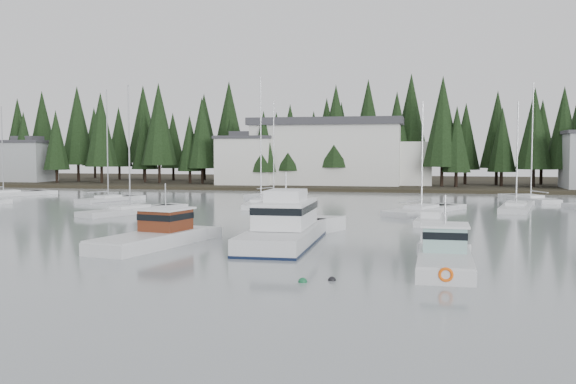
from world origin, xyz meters
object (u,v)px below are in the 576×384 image
object	(u,v)px
house_west	(247,159)
sailboat_0	(531,200)
sailboat_10	(516,209)
sailboat_8	(108,201)
cabin_cruiser_center	(285,231)
sailboat_11	(261,205)
lobster_boat_brown	(152,238)
runabout_1	(431,222)
lobster_boat_teal	(445,260)
sailboat_9	(4,196)
harbor_inn	(340,152)
sailboat_7	(130,213)
sailboat_3	(274,196)
house_far_west	(28,160)
sailboat_1	(421,212)

from	to	relation	value
house_west	sailboat_0	xyz separation A→B (m)	(41.39, -21.64, -4.57)
sailboat_10	sailboat_8	bearing A→B (deg)	100.01
cabin_cruiser_center	sailboat_10	xyz separation A→B (m)	(17.73, 28.53, -0.74)
sailboat_0	sailboat_11	distance (m)	32.70
lobster_boat_brown	runabout_1	xyz separation A→B (m)	(17.04, 16.78, -0.37)
lobster_boat_teal	sailboat_9	bearing A→B (deg)	53.61
harbor_inn	sailboat_11	bearing A→B (deg)	-95.02
sailboat_8	sailboat_7	bearing A→B (deg)	-128.83
lobster_boat_brown	sailboat_11	bearing A→B (deg)	13.76
house_west	runabout_1	xyz separation A→B (m)	(29.59, -48.70, -4.52)
sailboat_0	sailboat_3	size ratio (longest dim) A/B	1.13
harbor_inn	sailboat_10	size ratio (longest dim) A/B	2.56
harbor_inn	runabout_1	world-z (taller)	harbor_inn
sailboat_9	runabout_1	bearing A→B (deg)	-84.63
house_far_west	sailboat_9	bearing A→B (deg)	-61.00
house_west	lobster_boat_brown	bearing A→B (deg)	-79.15
sailboat_8	house_far_west	bearing A→B (deg)	60.35
sailboat_8	sailboat_10	xyz separation A→B (m)	(45.60, -0.95, -0.03)
harbor_inn	lobster_boat_teal	bearing A→B (deg)	-78.36
sailboat_1	sailboat_9	world-z (taller)	sailboat_9
sailboat_1	sailboat_9	xyz separation A→B (m)	(-54.44, 12.32, 0.01)
house_west	sailboat_3	xyz separation A→B (m)	(9.70, -21.17, -4.59)
cabin_cruiser_center	sailboat_1	xyz separation A→B (m)	(8.38, 22.93, -0.74)
lobster_boat_brown	sailboat_7	distance (m)	22.46
house_far_west	sailboat_8	xyz separation A→B (m)	(34.50, -35.18, -4.32)
sailboat_3	sailboat_10	world-z (taller)	sailboat_3
sailboat_3	runabout_1	world-z (taller)	sailboat_3
sailboat_1	sailboat_3	bearing A→B (deg)	72.18
lobster_boat_teal	sailboat_7	xyz separation A→B (m)	(-28.61, 23.91, -0.43)
cabin_cruiser_center	sailboat_10	world-z (taller)	sailboat_10
sailboat_11	runabout_1	xyz separation A→B (m)	(17.94, -13.45, 0.06)
sailboat_1	sailboat_11	bearing A→B (deg)	101.75
sailboat_3	sailboat_7	distance (m)	26.07
sailboat_8	sailboat_10	world-z (taller)	sailboat_8
cabin_cruiser_center	house_west	bearing A→B (deg)	16.77
house_west	cabin_cruiser_center	bearing A→B (deg)	-71.99
house_west	sailboat_0	bearing A→B (deg)	-27.60
lobster_boat_teal	sailboat_1	bearing A→B (deg)	3.45
house_west	sailboat_7	xyz separation A→B (m)	(1.51, -45.91, -4.59)
house_west	sailboat_9	distance (m)	37.85
sailboat_8	sailboat_11	size ratio (longest dim) A/B	0.95
lobster_boat_teal	sailboat_1	distance (m)	30.13
lobster_boat_brown	lobster_boat_teal	distance (m)	18.10
runabout_1	sailboat_10	bearing A→B (deg)	-25.48
runabout_1	sailboat_1	bearing A→B (deg)	10.18
sailboat_3	sailboat_11	size ratio (longest dim) A/B	0.90
house_west	harbor_inn	xyz separation A→B (m)	(15.04, 3.34, 1.12)
house_far_west	lobster_boat_brown	bearing A→B (deg)	-51.05
house_west	sailboat_9	xyz separation A→B (m)	(-25.70, -27.41, -4.60)
house_far_west	lobster_boat_teal	size ratio (longest dim) A/B	1.12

